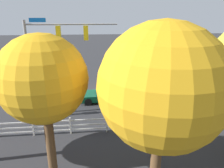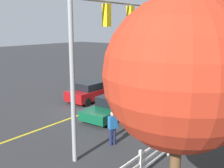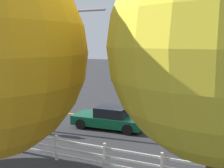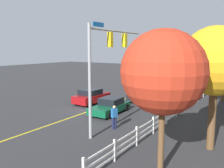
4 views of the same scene
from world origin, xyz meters
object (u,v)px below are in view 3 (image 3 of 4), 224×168
at_px(car_1, 110,118).
at_px(car_2, 158,107).
at_px(tree_0, 224,48).
at_px(car_3, 221,131).
at_px(pedestrian, 40,118).

xyz_separation_m(car_1, car_2, (-2.06, -3.72, 0.09)).
distance_m(car_1, tree_0, 11.88).
bearing_deg(car_3, car_1, -1.43).
distance_m(car_1, pedestrian, 4.14).
bearing_deg(car_2, tree_0, -69.30).
bearing_deg(car_3, tree_0, 91.70).
height_order(car_1, car_2, car_2).
distance_m(pedestrian, tree_0, 12.38).
xyz_separation_m(car_2, pedestrian, (5.31, 6.27, 0.20)).
xyz_separation_m(car_3, tree_0, (-0.20, 8.67, 4.36)).
relative_size(car_2, pedestrian, 2.43).
distance_m(car_2, tree_0, 14.06).
height_order(car_2, car_3, car_3).
distance_m(car_1, car_2, 4.25).
bearing_deg(pedestrian, car_2, -16.90).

